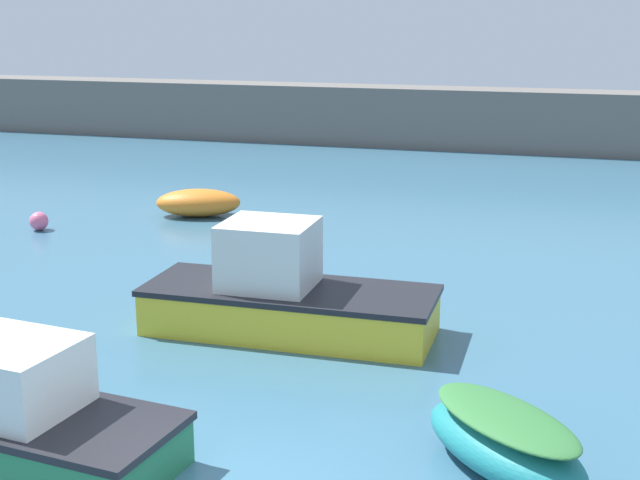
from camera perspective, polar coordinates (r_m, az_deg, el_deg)
The scene contains 6 objects.
harbor_breakwater at distance 43.65m, azimuth 10.56°, elevation 7.61°, with size 59.12×2.50×2.86m, color #66605B.
rowboat_with_red_cover at distance 13.54m, azimuth 11.72°, elevation -12.50°, with size 3.16×3.10×0.98m.
cabin_cruiser_white at distance 18.57m, azimuth -2.29°, elevation -3.60°, with size 6.10×2.31×2.35m.
open_tender_yellow at distance 29.26m, azimuth -7.79°, elevation 2.38°, with size 3.03×2.13×0.89m.
mooring_buoy_red at distance 25.96m, azimuth -2.89°, elevation 0.56°, with size 0.57×0.57×0.57m, color red.
mooring_buoy_pink at distance 28.50m, azimuth -17.55°, elevation 1.16°, with size 0.57×0.57×0.57m, color #EA668C.
Camera 1 is at (4.61, -9.82, 6.60)m, focal length 50.00 mm.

